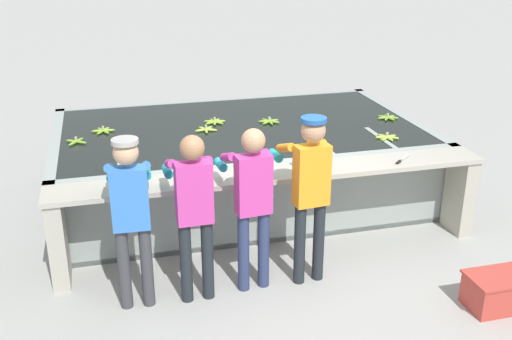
% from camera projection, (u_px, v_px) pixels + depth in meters
% --- Properties ---
extents(ground_plane, '(80.00, 80.00, 0.00)m').
position_uv_depth(ground_plane, '(281.00, 264.00, 6.19)').
color(ground_plane, '#999993').
rests_on(ground_plane, ground).
extents(wash_tank, '(4.54, 2.78, 0.94)m').
position_uv_depth(wash_tank, '(240.00, 162.00, 7.66)').
color(wash_tank, gray).
rests_on(wash_tank, ground).
extents(work_ledge, '(4.54, 0.45, 0.94)m').
position_uv_depth(work_ledge, '(275.00, 197.00, 6.15)').
color(work_ledge, '#A8A393').
rests_on(work_ledge, ground).
extents(worker_0, '(0.43, 0.72, 1.61)m').
position_uv_depth(worker_0, '(131.00, 208.00, 5.18)').
color(worker_0, '#38383D').
rests_on(worker_0, ground).
extents(worker_1, '(0.41, 0.71, 1.60)m').
position_uv_depth(worker_1, '(194.00, 204.00, 5.29)').
color(worker_1, '#1E2328').
rests_on(worker_1, ground).
extents(worker_2, '(0.44, 0.72, 1.60)m').
position_uv_depth(worker_2, '(252.00, 195.00, 5.47)').
color(worker_2, navy).
rests_on(worker_2, ground).
extents(worker_3, '(0.45, 0.73, 1.67)m').
position_uv_depth(worker_3, '(310.00, 184.00, 5.56)').
color(worker_3, '#1E2328').
rests_on(worker_3, ground).
extents(banana_bunch_floating_0, '(0.27, 0.28, 0.08)m').
position_uv_depth(banana_bunch_floating_0, '(388.00, 117.00, 7.78)').
color(banana_bunch_floating_0, '#75A333').
rests_on(banana_bunch_floating_0, wash_tank).
extents(banana_bunch_floating_1, '(0.28, 0.27, 0.08)m').
position_uv_depth(banana_bunch_floating_1, '(206.00, 129.00, 7.30)').
color(banana_bunch_floating_1, '#9EC642').
rests_on(banana_bunch_floating_1, wash_tank).
extents(banana_bunch_floating_2, '(0.28, 0.28, 0.08)m').
position_uv_depth(banana_bunch_floating_2, '(215.00, 122.00, 7.61)').
color(banana_bunch_floating_2, '#8CB738').
rests_on(banana_bunch_floating_2, wash_tank).
extents(banana_bunch_floating_3, '(0.25, 0.25, 0.08)m').
position_uv_depth(banana_bunch_floating_3, '(76.00, 142.00, 6.88)').
color(banana_bunch_floating_3, '#75A333').
rests_on(banana_bunch_floating_3, wash_tank).
extents(banana_bunch_floating_4, '(0.28, 0.28, 0.08)m').
position_uv_depth(banana_bunch_floating_4, '(269.00, 121.00, 7.63)').
color(banana_bunch_floating_4, '#75A333').
rests_on(banana_bunch_floating_4, wash_tank).
extents(banana_bunch_floating_5, '(0.28, 0.28, 0.08)m').
position_uv_depth(banana_bunch_floating_5, '(387.00, 137.00, 7.03)').
color(banana_bunch_floating_5, '#9EC642').
rests_on(banana_bunch_floating_5, wash_tank).
extents(banana_bunch_floating_6, '(0.28, 0.27, 0.08)m').
position_uv_depth(banana_bunch_floating_6, '(103.00, 131.00, 7.26)').
color(banana_bunch_floating_6, '#7FAD33').
rests_on(banana_bunch_floating_6, wash_tank).
extents(knife_0, '(0.28, 0.25, 0.02)m').
position_uv_depth(knife_0, '(401.00, 160.00, 6.33)').
color(knife_0, silver).
rests_on(knife_0, work_ledge).
extents(crate, '(0.55, 0.39, 0.32)m').
position_uv_depth(crate, '(497.00, 291.00, 5.41)').
color(crate, '#B73D33').
rests_on(crate, ground).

